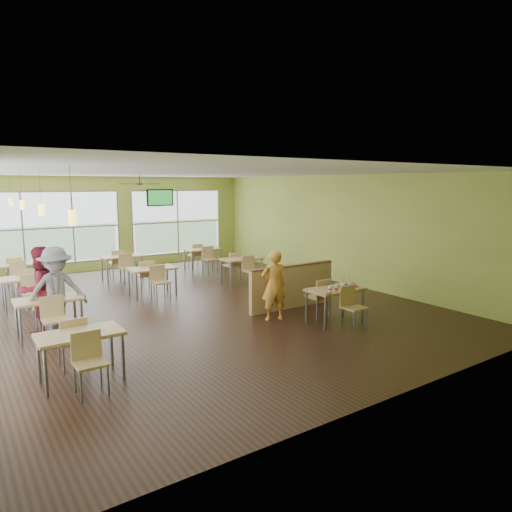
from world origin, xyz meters
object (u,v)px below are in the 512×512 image
Objects in this scene: half_wall_divider at (292,286)px; man_plaid at (274,285)px; food_basket at (350,284)px; main_table at (335,294)px.

half_wall_divider is 1.56× the size of man_plaid.
man_plaid reaches higher than half_wall_divider.
half_wall_divider reaches higher than food_basket.
half_wall_divider is at bearing 106.64° from food_basket.
food_basket is (1.40, -0.89, 0.01)m from man_plaid.
food_basket is at bearing -0.86° from main_table.
main_table is 5.78× the size of food_basket.
man_plaid is at bearing 137.60° from main_table.
main_table is at bearing 153.46° from man_plaid.
man_plaid is 1.66m from food_basket.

